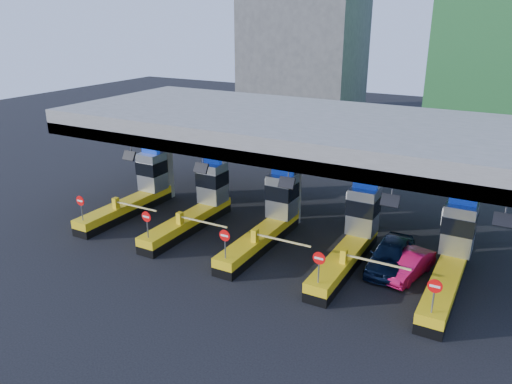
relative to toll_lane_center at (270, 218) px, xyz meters
The scene contains 10 objects.
ground 1.42m from the toll_lane_center, 90.42° to the right, with size 120.00×120.00×0.00m, color black.
toll_canopy 5.40m from the toll_lane_center, 90.02° to the left, with size 28.00×12.09×7.00m.
toll_lane_far_left 10.00m from the toll_lane_center, behind, with size 4.43×8.00×4.16m.
toll_lane_left 5.00m from the toll_lane_center, behind, with size 4.43×8.00×4.16m.
toll_lane_center is the anchor object (origin of this frame).
toll_lane_right 5.00m from the toll_lane_center, ahead, with size 4.43×8.00×4.16m.
toll_lane_far_right 10.00m from the toll_lane_center, ahead, with size 4.43×8.00×4.16m.
bg_building_concrete 39.11m from the toll_lane_center, 111.40° to the left, with size 14.00×10.00×18.00m, color #4C4C49.
van 7.11m from the toll_lane_center, ahead, with size 1.86×4.62×1.57m, color black.
red_car 8.11m from the toll_lane_center, ahead, with size 1.33×3.80×1.25m, color #C20E44.
Camera 1 is at (12.22, -23.49, 12.57)m, focal length 35.00 mm.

